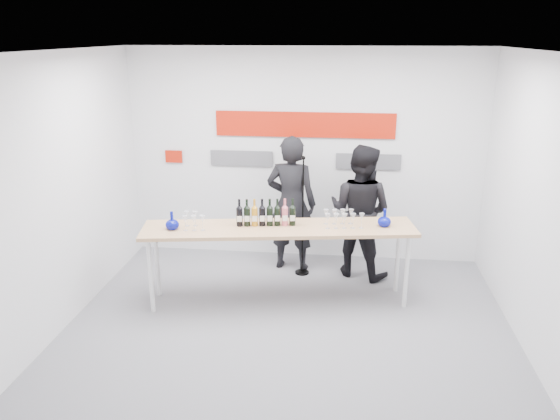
{
  "coord_description": "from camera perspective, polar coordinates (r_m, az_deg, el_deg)",
  "views": [
    {
      "loc": [
        0.55,
        -5.57,
        3.17
      ],
      "look_at": [
        -0.18,
        0.57,
        1.15
      ],
      "focal_mm": 35.0,
      "sensor_mm": 36.0,
      "label": 1
    }
  ],
  "objects": [
    {
      "name": "ground",
      "position": [
        6.43,
        0.99,
        -11.45
      ],
      "size": [
        5.0,
        5.0,
        0.0
      ],
      "primitive_type": "plane",
      "color": "slate",
      "rests_on": "ground"
    },
    {
      "name": "back_wall",
      "position": [
        7.77,
        2.55,
        5.66
      ],
      "size": [
        5.0,
        0.04,
        3.0
      ],
      "primitive_type": "cube",
      "color": "silver",
      "rests_on": "ground"
    },
    {
      "name": "signage",
      "position": [
        7.68,
        2.15,
        7.85
      ],
      "size": [
        3.38,
        0.02,
        0.79
      ],
      "color": "#B21807",
      "rests_on": "back_wall"
    },
    {
      "name": "tasting_table",
      "position": [
        6.5,
        -0.1,
        -2.39
      ],
      "size": [
        3.3,
        1.15,
        0.97
      ],
      "rotation": [
        0.0,
        0.0,
        0.16
      ],
      "color": "tan",
      "rests_on": "ground"
    },
    {
      "name": "wine_bottles",
      "position": [
        6.47,
        -1.48,
        -0.25
      ],
      "size": [
        0.71,
        0.19,
        0.33
      ],
      "rotation": [
        0.0,
        0.0,
        0.16
      ],
      "color": "black",
      "rests_on": "tasting_table"
    },
    {
      "name": "decanter_left",
      "position": [
        6.49,
        -11.22,
        -1.07
      ],
      "size": [
        0.16,
        0.16,
        0.21
      ],
      "primitive_type": null,
      "color": "#070D80",
      "rests_on": "tasting_table"
    },
    {
      "name": "decanter_right",
      "position": [
        6.58,
        10.87,
        -0.78
      ],
      "size": [
        0.16,
        0.16,
        0.21
      ],
      "primitive_type": null,
      "color": "#070D80",
      "rests_on": "tasting_table"
    },
    {
      "name": "glasses_left",
      "position": [
        6.47,
        -9.1,
        -1.16
      ],
      "size": [
        0.29,
        0.24,
        0.18
      ],
      "color": "silver",
      "rests_on": "tasting_table"
    },
    {
      "name": "glasses_right",
      "position": [
        6.5,
        6.48,
        -0.94
      ],
      "size": [
        0.48,
        0.27,
        0.18
      ],
      "color": "silver",
      "rests_on": "tasting_table"
    },
    {
      "name": "presenter_left",
      "position": [
        7.44,
        1.19,
        0.65
      ],
      "size": [
        0.74,
        0.53,
        1.88
      ],
      "primitive_type": "imported",
      "rotation": [
        0.0,
        0.0,
        3.02
      ],
      "color": "black",
      "rests_on": "ground"
    },
    {
      "name": "presenter_right",
      "position": [
        7.34,
        8.35,
        -0.14
      ],
      "size": [
        1.08,
        0.98,
        1.8
      ],
      "primitive_type": "imported",
      "rotation": [
        0.0,
        0.0,
        2.71
      ],
      "color": "black",
      "rests_on": "ground"
    },
    {
      "name": "mic_stand",
      "position": [
        7.4,
        2.36,
        -3.04
      ],
      "size": [
        0.19,
        0.19,
        1.66
      ],
      "rotation": [
        0.0,
        0.0,
        -0.0
      ],
      "color": "black",
      "rests_on": "ground"
    }
  ]
}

